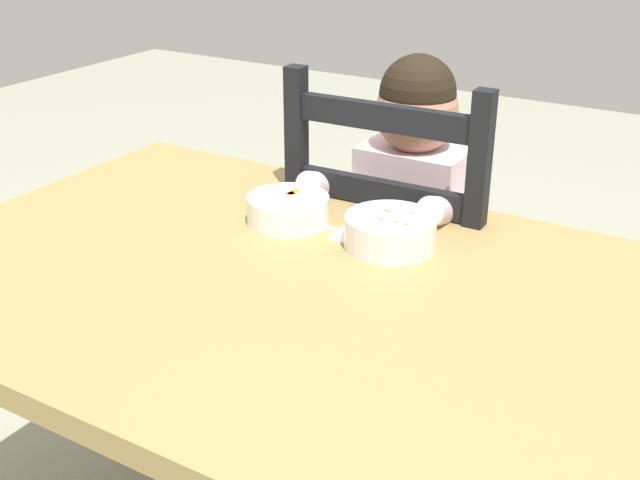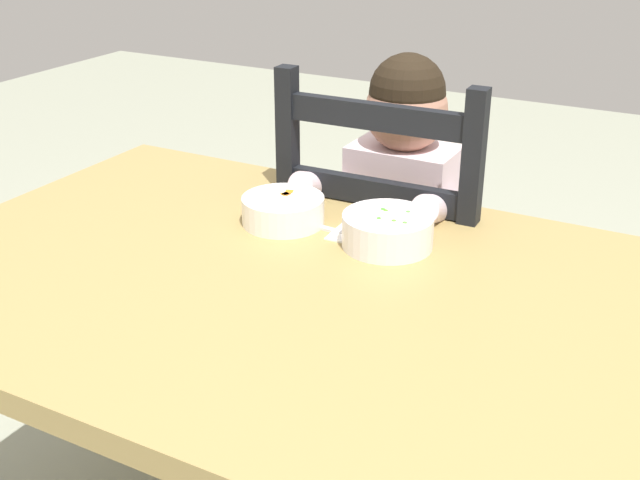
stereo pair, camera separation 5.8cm
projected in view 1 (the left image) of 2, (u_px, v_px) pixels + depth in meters
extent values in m
cube|color=olive|center=(325.00, 299.00, 1.27)|extent=(1.46, 0.87, 0.04)
cylinder|color=olive|center=(174.00, 300.00, 2.00)|extent=(0.07, 0.07, 0.68)
cube|color=black|center=(413.00, 283.00, 1.82)|extent=(0.43, 0.43, 0.02)
cube|color=black|center=(511.00, 354.00, 1.99)|extent=(0.04, 0.04, 0.45)
cube|color=black|center=(372.00, 316.00, 2.16)|extent=(0.04, 0.04, 0.45)
cube|color=black|center=(455.00, 440.00, 1.68)|extent=(0.04, 0.04, 0.45)
cube|color=black|center=(300.00, 388.00, 1.85)|extent=(0.04, 0.04, 0.45)
cube|color=black|center=(474.00, 224.00, 1.48)|extent=(0.04, 0.04, 0.50)
cube|color=black|center=(297.00, 187.00, 1.65)|extent=(0.04, 0.04, 0.50)
cube|color=black|center=(384.00, 117.00, 1.49)|extent=(0.36, 0.03, 0.05)
cube|color=black|center=(381.00, 193.00, 1.55)|extent=(0.36, 0.03, 0.05)
cube|color=silver|center=(411.00, 219.00, 1.73)|extent=(0.22, 0.14, 0.32)
sphere|color=#AA755F|center=(417.00, 112.00, 1.63)|extent=(0.17, 0.17, 0.17)
sphere|color=black|center=(418.00, 93.00, 1.61)|extent=(0.16, 0.16, 0.16)
cylinder|color=#3F4C72|center=(358.00, 392.00, 1.82)|extent=(0.07, 0.07, 0.47)
cylinder|color=#3F4C72|center=(402.00, 407.00, 1.77)|extent=(0.07, 0.07, 0.47)
cylinder|color=silver|center=(336.00, 187.00, 1.68)|extent=(0.06, 0.24, 0.13)
cylinder|color=silver|center=(452.00, 212.00, 1.56)|extent=(0.06, 0.24, 0.13)
cylinder|color=white|center=(390.00, 232.00, 1.38)|extent=(0.16, 0.16, 0.06)
cylinder|color=white|center=(390.00, 246.00, 1.39)|extent=(0.07, 0.07, 0.01)
cylinder|color=green|center=(390.00, 227.00, 1.38)|extent=(0.13, 0.13, 0.03)
sphere|color=green|center=(381.00, 222.00, 1.36)|extent=(0.01, 0.01, 0.01)
sphere|color=green|center=(411.00, 216.00, 1.38)|extent=(0.01, 0.01, 0.01)
sphere|color=green|center=(388.00, 213.00, 1.40)|extent=(0.01, 0.01, 0.01)
sphere|color=#53A62E|center=(396.00, 224.00, 1.35)|extent=(0.01, 0.01, 0.01)
sphere|color=#50A725|center=(389.00, 214.00, 1.39)|extent=(0.01, 0.01, 0.01)
sphere|color=green|center=(407.00, 227.00, 1.34)|extent=(0.01, 0.01, 0.01)
cylinder|color=white|center=(288.00, 210.00, 1.48)|extent=(0.15, 0.15, 0.05)
cylinder|color=white|center=(288.00, 221.00, 1.49)|extent=(0.07, 0.07, 0.01)
cylinder|color=orange|center=(288.00, 206.00, 1.48)|extent=(0.12, 0.12, 0.03)
cube|color=orange|center=(291.00, 196.00, 1.49)|extent=(0.02, 0.02, 0.01)
cube|color=orange|center=(295.00, 193.00, 1.50)|extent=(0.02, 0.02, 0.01)
cube|color=orange|center=(291.00, 196.00, 1.49)|extent=(0.02, 0.02, 0.01)
cube|color=silver|center=(346.00, 233.00, 1.44)|extent=(0.10, 0.02, 0.00)
ellipsoid|color=silver|center=(315.00, 223.00, 1.48)|extent=(0.05, 0.03, 0.01)
cube|color=white|center=(371.00, 235.00, 1.44)|extent=(0.13, 0.11, 0.00)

